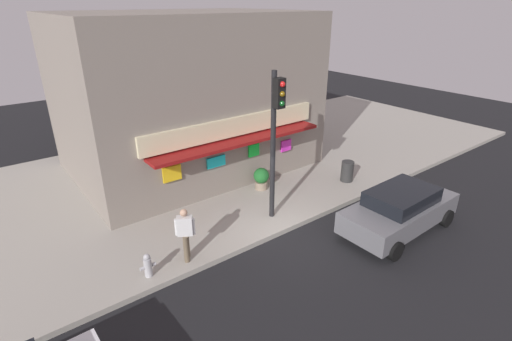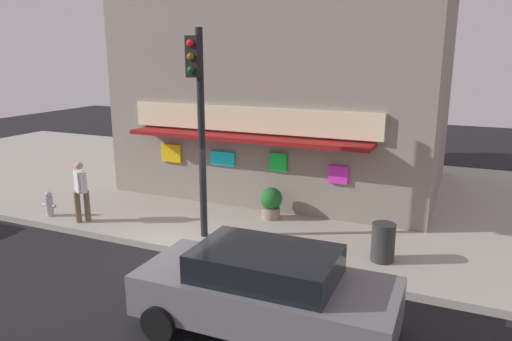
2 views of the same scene
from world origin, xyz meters
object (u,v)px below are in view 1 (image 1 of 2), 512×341
at_px(pedestrian, 185,232).
at_px(parked_car_grey, 400,209).
at_px(trash_can, 347,171).
at_px(potted_plant_by_doorway, 261,178).
at_px(traffic_light, 275,129).
at_px(fire_hydrant, 148,265).

height_order(pedestrian, parked_car_grey, pedestrian).
bearing_deg(trash_can, potted_plant_by_doorway, 154.23).
bearing_deg(parked_car_grey, pedestrian, 157.81).
bearing_deg(potted_plant_by_doorway, traffic_light, -117.21).
relative_size(traffic_light, fire_hydrant, 7.10).
distance_m(traffic_light, fire_hydrant, 5.76).
distance_m(potted_plant_by_doorway, parked_car_grey, 5.52).
bearing_deg(potted_plant_by_doorway, pedestrian, -153.15).
xyz_separation_m(potted_plant_by_doorway, parked_car_grey, (2.00, -5.14, 0.15)).
bearing_deg(trash_can, fire_hydrant, -175.30).
distance_m(fire_hydrant, potted_plant_by_doorway, 6.45).
height_order(traffic_light, parked_car_grey, traffic_light).
height_order(pedestrian, potted_plant_by_doorway, pedestrian).
xyz_separation_m(trash_can, potted_plant_by_doorway, (-3.42, 1.65, 0.04)).
bearing_deg(fire_hydrant, pedestrian, 1.21).
height_order(fire_hydrant, potted_plant_by_doorway, potted_plant_by_doorway).
bearing_deg(traffic_light, potted_plant_by_doorway, 62.79).
distance_m(pedestrian, potted_plant_by_doorway, 5.33).
height_order(traffic_light, pedestrian, traffic_light).
relative_size(pedestrian, parked_car_grey, 0.38).
distance_m(trash_can, potted_plant_by_doorway, 3.80).
bearing_deg(fire_hydrant, parked_car_grey, -18.83).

